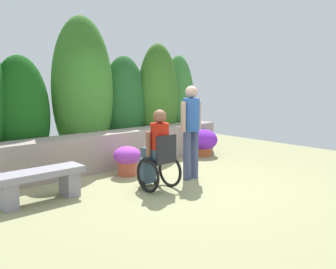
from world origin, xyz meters
TOP-DOWN VIEW (x-y plane):
  - ground_plane at (0.00, 0.00)m, footprint 10.13×10.13m
  - stone_retaining_wall at (0.00, 1.66)m, footprint 5.41×0.59m
  - hedge_backdrop at (-0.20, 2.33)m, footprint 5.98×1.04m
  - stone_bench at (-2.16, 0.56)m, footprint 1.30×0.41m
  - person_in_wheelchair at (-0.46, -0.14)m, footprint 0.53×0.66m
  - person_standing_companion at (0.40, -0.06)m, footprint 0.49×0.30m
  - flower_pot_purple_near at (-0.31, 0.93)m, footprint 0.53×0.53m
  - flower_pot_terracotta_by_wall at (2.11, 1.18)m, footprint 0.69×0.69m

SIDE VIEW (x-z plane):
  - ground_plane at x=0.00m, z-range 0.00..0.00m
  - stone_bench at x=-2.16m, z-range 0.07..0.55m
  - flower_pot_purple_near at x=-0.31m, z-range 0.04..0.60m
  - flower_pot_terracotta_by_wall at x=2.11m, z-range 0.02..0.65m
  - stone_retaining_wall at x=0.00m, z-range 0.00..0.74m
  - person_in_wheelchair at x=-0.46m, z-range -0.04..1.29m
  - person_standing_companion at x=0.40m, z-range 0.13..1.83m
  - hedge_backdrop at x=-0.20m, z-range -0.19..2.92m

